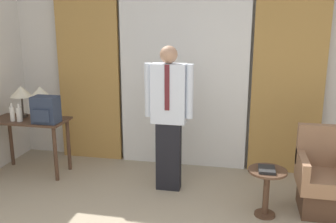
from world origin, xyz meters
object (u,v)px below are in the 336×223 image
object	(u,v)px
table_lamp_right	(40,93)
person	(169,113)
desk	(30,129)
armchair	(322,181)
bottle_by_lamp	(12,114)
table_lamp_left	(21,92)
side_table	(267,185)
bottle_near_edge	(19,114)
backpack	(46,110)
book	(267,169)

from	to	relation	value
table_lamp_right	person	size ratio (longest dim) A/B	0.24
desk	armchair	xyz separation A→B (m)	(3.64, -0.32, -0.27)
bottle_by_lamp	armchair	world-z (taller)	bottle_by_lamp
table_lamp_right	table_lamp_left	bearing A→B (deg)	180.00
table_lamp_left	side_table	world-z (taller)	table_lamp_left
person	bottle_near_edge	bearing A→B (deg)	-179.96
table_lamp_right	bottle_near_edge	xyz separation A→B (m)	(-0.20, -0.20, -0.24)
table_lamp_right	bottle_near_edge	bearing A→B (deg)	-134.60
desk	backpack	world-z (taller)	backpack
desk	person	distance (m)	1.95
armchair	book	size ratio (longest dim) A/B	4.19
bottle_near_edge	person	size ratio (longest dim) A/B	0.14
armchair	side_table	world-z (taller)	armchair
table_lamp_left	armchair	xyz separation A→B (m)	(3.78, -0.40, -0.75)
bottle_by_lamp	side_table	size ratio (longest dim) A/B	0.46
table_lamp_right	book	distance (m)	3.03
person	side_table	world-z (taller)	person
bottle_near_edge	person	xyz separation A→B (m)	(1.97, 0.00, 0.12)
person	side_table	size ratio (longest dim) A/B	3.36
desk	person	world-z (taller)	person
person	armchair	world-z (taller)	person
person	book	bearing A→B (deg)	-22.33
armchair	book	xyz separation A→B (m)	(-0.60, -0.27, 0.19)
table_lamp_left	backpack	bearing A→B (deg)	-23.22
bottle_near_edge	book	bearing A→B (deg)	-8.48
desk	book	distance (m)	3.09
book	backpack	bearing A→B (deg)	170.18
table_lamp_left	bottle_near_edge	size ratio (longest dim) A/B	1.81
table_lamp_right	person	xyz separation A→B (m)	(1.77, -0.20, -0.13)
backpack	book	distance (m)	2.79
bottle_by_lamp	book	size ratio (longest dim) A/B	1.11
desk	table_lamp_right	distance (m)	0.50
person	armchair	xyz separation A→B (m)	(1.73, -0.20, -0.62)
backpack	table_lamp_right	bearing A→B (deg)	132.03
table_lamp_right	backpack	bearing A→B (deg)	-47.97
bottle_by_lamp	book	xyz separation A→B (m)	(3.20, -0.46, -0.31)
backpack	person	xyz separation A→B (m)	(1.60, -0.01, 0.04)
backpack	armchair	bearing A→B (deg)	-3.53
bottle_near_edge	side_table	xyz separation A→B (m)	(3.11, -0.44, -0.49)
bottle_by_lamp	book	distance (m)	3.24
armchair	bottle_near_edge	bearing A→B (deg)	176.97
table_lamp_right	armchair	world-z (taller)	table_lamp_right
bottle_near_edge	desk	bearing A→B (deg)	63.13
bottle_by_lamp	armchair	bearing A→B (deg)	-2.88
table_lamp_left	person	xyz separation A→B (m)	(2.05, -0.20, -0.13)
backpack	bottle_near_edge	bearing A→B (deg)	-178.59
desk	armchair	bearing A→B (deg)	-4.99
bottle_near_edge	bottle_by_lamp	distance (m)	0.10
table_lamp_right	backpack	xyz separation A→B (m)	(0.17, -0.19, -0.17)
bottle_by_lamp	backpack	xyz separation A→B (m)	(0.47, 0.01, 0.07)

